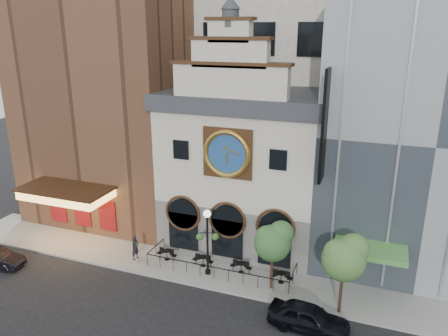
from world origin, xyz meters
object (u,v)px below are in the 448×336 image
at_px(bistro_1, 203,260).
at_px(tree_right, 345,256).
at_px(pedestrian, 135,248).
at_px(lamppost, 207,235).
at_px(bistro_0, 167,254).
at_px(tree_left, 273,240).
at_px(bistro_3, 281,277).
at_px(car_right, 309,318).
at_px(bistro_2, 241,267).

relative_size(bistro_1, tree_right, 0.30).
distance_m(pedestrian, lamppost, 6.27).
distance_m(bistro_0, tree_right, 13.54).
bearing_deg(tree_right, tree_left, 167.15).
height_order(bistro_3, tree_right, tree_right).
bearing_deg(pedestrian, bistro_0, -60.11).
height_order(bistro_1, tree_right, tree_right).
xyz_separation_m(bistro_1, car_right, (8.48, -4.20, 0.19)).
xyz_separation_m(bistro_3, car_right, (2.59, -4.05, 0.19)).
bearing_deg(lamppost, bistro_1, 108.76).
relative_size(pedestrian, tree_left, 0.39).
bearing_deg(bistro_3, tree_right, -24.39).
bearing_deg(lamppost, pedestrian, 157.80).
distance_m(bistro_0, car_right, 12.12).
bearing_deg(lamppost, tree_right, -29.48).
xyz_separation_m(bistro_1, tree_right, (10.05, -2.04, 3.37)).
height_order(bistro_3, car_right, car_right).
xyz_separation_m(bistro_0, tree_left, (8.37, -0.89, 3.09)).
xyz_separation_m(bistro_0, car_right, (11.40, -4.10, 0.19)).
xyz_separation_m(bistro_0, bistro_3, (8.82, -0.06, 0.00)).
bearing_deg(car_right, bistro_3, 37.66).
distance_m(bistro_2, tree_left, 4.17).
bearing_deg(bistro_2, tree_right, -16.91).
xyz_separation_m(bistro_2, tree_left, (2.56, -1.13, 3.09)).
bearing_deg(tree_left, lamppost, 178.27).
bearing_deg(lamppost, car_right, -45.58).
bearing_deg(bistro_1, tree_right, -11.45).
bearing_deg(tree_left, bistro_3, 62.12).
height_order(car_right, lamppost, lamppost).
bearing_deg(pedestrian, lamppost, -78.44).
bearing_deg(bistro_0, lamppost, -11.58).
xyz_separation_m(bistro_1, pedestrian, (-5.18, -0.84, 0.48)).
relative_size(bistro_1, car_right, 0.33).
relative_size(bistro_1, bistro_2, 1.00).
distance_m(bistro_3, tree_right, 5.67).
bearing_deg(pedestrian, bistro_3, -74.86).
bearing_deg(pedestrian, tree_right, -82.91).
xyz_separation_m(bistro_3, pedestrian, (-11.07, -0.69, 0.48)).
height_order(car_right, tree_right, tree_right).
relative_size(pedestrian, tree_right, 0.36).
bearing_deg(bistro_2, bistro_1, -177.20).
distance_m(bistro_0, bistro_3, 8.82).
xyz_separation_m(bistro_0, bistro_1, (2.92, 0.09, 0.00)).
xyz_separation_m(bistro_3, lamppost, (-5.16, -0.69, 2.57)).
bearing_deg(tree_right, bistro_0, 171.49).
bearing_deg(lamppost, tree_left, -23.92).
xyz_separation_m(lamppost, tree_right, (9.32, -1.19, 0.79)).
height_order(bistro_2, lamppost, lamppost).
xyz_separation_m(pedestrian, tree_left, (10.63, -0.14, 2.62)).
bearing_deg(tree_left, bistro_2, 156.23).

